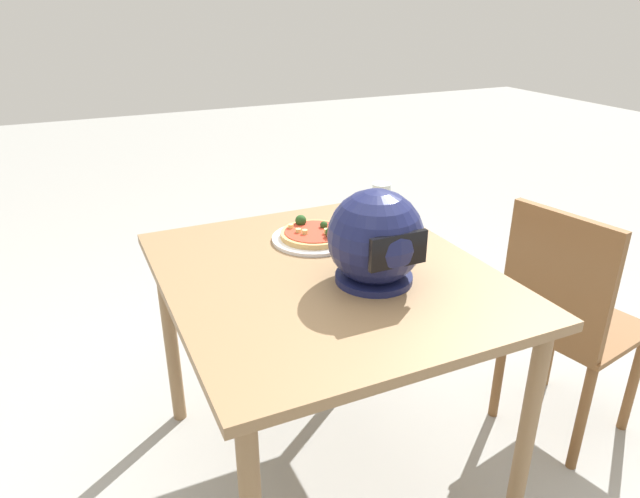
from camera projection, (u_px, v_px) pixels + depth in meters
ground_plane at (325, 466)px, 2.02m from camera, size 14.00×14.00×0.00m
dining_table at (326, 298)px, 1.75m from camera, size 0.94×1.07×0.77m
pizza_plate at (314, 238)px, 1.93m from camera, size 0.29×0.29×0.01m
pizza at (315, 233)px, 1.92m from camera, size 0.23×0.23×0.05m
motorcycle_helmet at (376, 239)px, 1.60m from camera, size 0.27×0.27×0.27m
drinking_glass at (381, 198)px, 2.16m from camera, size 0.07×0.07×0.11m
chair_side at (565, 315)px, 1.98m from camera, size 0.47×0.47×0.90m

